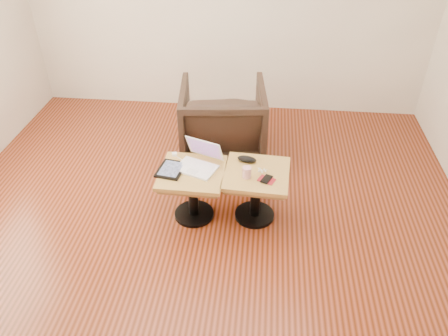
# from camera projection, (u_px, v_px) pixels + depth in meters

# --- Properties ---
(room_shell) EXTENTS (4.52, 4.52, 2.71)m
(room_shell) POSITION_uv_depth(u_px,v_px,m) (195.00, 79.00, 2.80)
(room_shell) COLOR #4B1C08
(room_shell) RESTS_ON ground
(side_table_left) EXTENTS (0.52, 0.52, 0.47)m
(side_table_left) POSITION_uv_depth(u_px,v_px,m) (193.00, 183.00, 3.55)
(side_table_left) COLOR black
(side_table_left) RESTS_ON ground
(side_table_right) EXTENTS (0.54, 0.54, 0.47)m
(side_table_right) POSITION_uv_depth(u_px,v_px,m) (256.00, 184.00, 3.54)
(side_table_right) COLOR black
(side_table_right) RESTS_ON ground
(laptop) EXTENTS (0.40, 0.39, 0.21)m
(laptop) POSITION_uv_depth(u_px,v_px,m) (199.00, 162.00, 3.52)
(laptop) COLOR white
(laptop) RESTS_ON side_table_left
(tablet) EXTENTS (0.24, 0.28, 0.02)m
(tablet) POSITION_uv_depth(u_px,v_px,m) (171.00, 169.00, 3.49)
(tablet) COLOR black
(tablet) RESTS_ON side_table_left
(charging_adapter) EXTENTS (0.05, 0.05, 0.02)m
(charging_adapter) POSITION_uv_depth(u_px,v_px,m) (174.00, 154.00, 3.66)
(charging_adapter) COLOR white
(charging_adapter) RESTS_ON side_table_left
(glasses_case) EXTENTS (0.17, 0.10, 0.05)m
(glasses_case) POSITION_uv_depth(u_px,v_px,m) (247.00, 159.00, 3.58)
(glasses_case) COLOR black
(glasses_case) RESTS_ON side_table_right
(striped_cup) EXTENTS (0.08, 0.08, 0.09)m
(striped_cup) POSITION_uv_depth(u_px,v_px,m) (247.00, 172.00, 3.39)
(striped_cup) COLOR #C44E5E
(striped_cup) RESTS_ON side_table_right
(earbuds_tangle) EXTENTS (0.08, 0.06, 0.01)m
(earbuds_tangle) POSITION_uv_depth(u_px,v_px,m) (262.00, 170.00, 3.48)
(earbuds_tangle) COLOR white
(earbuds_tangle) RESTS_ON side_table_right
(phone_on_sleeve) EXTENTS (0.15, 0.13, 0.02)m
(phone_on_sleeve) POSITION_uv_depth(u_px,v_px,m) (267.00, 179.00, 3.38)
(phone_on_sleeve) COLOR maroon
(phone_on_sleeve) RESTS_ON side_table_right
(armchair) EXTENTS (0.89, 0.92, 0.76)m
(armchair) POSITION_uv_depth(u_px,v_px,m) (223.00, 121.00, 4.32)
(armchair) COLOR #2F1F17
(armchair) RESTS_ON ground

